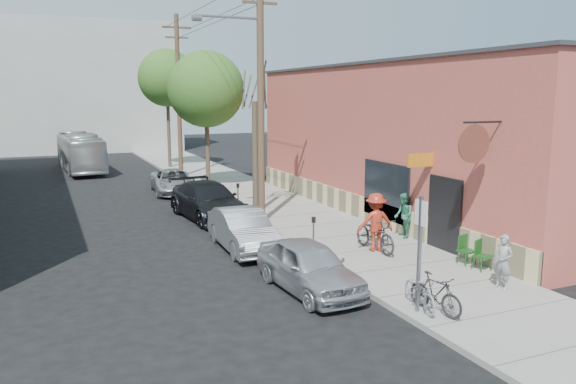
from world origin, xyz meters
name	(u,v)px	position (x,y,z in m)	size (l,w,h in m)	color
ground	(251,269)	(0.00, 0.00, 0.00)	(120.00, 120.00, 0.00)	black
sidewalk	(256,198)	(4.25, 11.00, 0.07)	(4.50, 58.00, 0.15)	gray
cafe_building	(404,140)	(8.99, 4.99, 3.30)	(6.60, 20.20, 6.61)	#AA493F
end_cap_building	(79,87)	(-2.00, 42.00, 6.00)	(18.00, 8.00, 12.00)	#A4A39F
sign_post	(420,243)	(2.35, -5.14, 1.83)	(0.07, 0.45, 2.80)	slate
parking_meter_near	(314,229)	(2.25, 0.25, 0.98)	(0.14, 0.14, 1.24)	slate
parking_meter_far	(238,193)	(2.25, 7.84, 0.98)	(0.14, 0.14, 1.24)	slate
utility_pole_near	(259,91)	(2.39, 5.43, 5.41)	(3.57, 0.28, 10.00)	#503A28
utility_pole_far	(179,94)	(2.45, 19.75, 5.34)	(1.80, 0.28, 10.00)	#503A28
tree_bare	(255,158)	(2.80, 7.10, 2.57)	(0.24, 0.24, 4.84)	#44392C
tree_leafy_mid	(206,89)	(2.80, 14.66, 5.56)	(4.15, 4.15, 7.50)	#44392C
tree_leafy_far	(167,78)	(2.80, 24.82, 6.44)	(4.04, 4.04, 8.33)	#44392C
patio_chair_a	(482,256)	(6.07, -3.24, 0.59)	(0.50, 0.50, 0.88)	#124215
patio_chair_b	(467,250)	(6.04, -2.62, 0.59)	(0.50, 0.50, 0.88)	#124215
patron_grey	(503,262)	(5.39, -4.72, 0.89)	(0.54, 0.35, 1.48)	gray
patron_green	(404,215)	(6.20, 0.91, 0.97)	(0.79, 0.62, 1.63)	#2E755A
cyclist	(375,222)	(4.32, -0.17, 1.12)	(1.25, 0.72, 1.94)	#9E2717
cyclist_bike	(375,234)	(4.32, -0.17, 0.71)	(0.75, 2.14, 1.12)	black
parked_bike_a	(436,294)	(2.69, -5.36, 0.62)	(0.45, 1.58, 0.95)	black
parked_bike_b	(420,292)	(2.54, -4.98, 0.57)	(0.56, 1.59, 0.84)	slate
car_0	(309,266)	(0.80, -2.42, 0.69)	(1.63, 4.04, 1.38)	#AEB0B6
car_1	(243,230)	(0.53, 2.22, 0.70)	(1.48, 4.24, 1.40)	gray
car_2	(208,201)	(0.80, 7.51, 0.77)	(2.17, 5.33, 1.55)	black
car_3	(173,181)	(0.80, 14.45, 0.64)	(2.13, 4.63, 1.29)	#A1A2A8
bus	(80,152)	(-3.17, 26.19, 1.32)	(2.22, 9.48, 2.64)	silver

